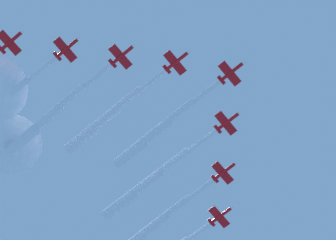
{
  "coord_description": "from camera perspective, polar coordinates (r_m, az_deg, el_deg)",
  "views": [
    {
      "loc": [
        -77.06,
        44.19,
        -38.77
      ],
      "look_at": [
        0.0,
        0.0,
        199.96
      ],
      "focal_mm": 86.88,
      "sensor_mm": 36.0,
      "label": 1
    }
  ],
  "objects": [
    {
      "name": "jet_lead",
      "position": [
        254.64,
        -0.89,
        -0.9
      ],
      "size": [
        50.38,
        21.63,
        3.79
      ],
      "color": "red"
    },
    {
      "name": "jet_port_inner",
      "position": [
        263.51,
        -1.54,
        -4.48
      ],
      "size": [
        54.25,
        23.74,
        3.83
      ],
      "color": "red"
    },
    {
      "name": "jet_starboard_inner",
      "position": [
        257.49,
        -4.47,
        0.05
      ],
      "size": [
        48.87,
        21.48,
        3.79
      ],
      "color": "red"
    },
    {
      "name": "jet_port_mid",
      "position": [
        269.52,
        -0.96,
        -7.41
      ],
      "size": [
        49.2,
        20.95,
        3.77
      ],
      "color": "red"
    },
    {
      "name": "jet_starboard_mid",
      "position": [
        257.58,
        -8.43,
        0.15
      ],
      "size": [
        51.34,
        21.78,
        3.79
      ],
      "color": "red"
    }
  ]
}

